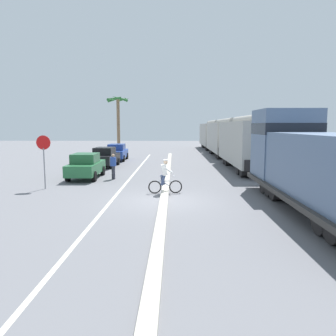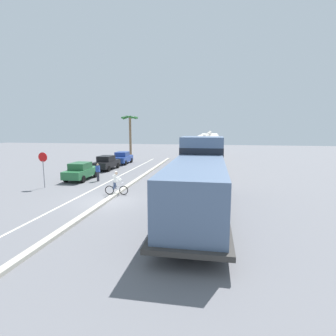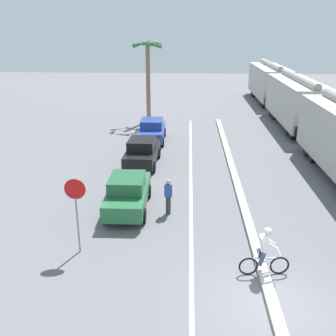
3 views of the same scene
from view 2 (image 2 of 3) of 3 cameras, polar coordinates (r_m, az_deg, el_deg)
The scene contains 14 objects.
ground_plane at distance 18.03m, azimuth -12.95°, elevation -6.93°, with size 120.00×120.00×0.00m, color slate.
median_curb at distance 23.50m, azimuth -7.31°, elevation -2.92°, with size 0.36×36.00×0.16m, color #B2AD9E.
lane_stripe at distance 24.32m, azimuth -12.72°, elevation -2.86°, with size 0.14×36.00×0.01m, color silver.
locomotive at distance 14.87m, azimuth 6.72°, elevation -2.98°, with size 3.10×11.61×4.20m.
hopper_car_lead at distance 26.85m, azimuth 8.18°, elevation 2.82°, with size 2.90×10.60×4.18m.
hopper_car_middle at distance 38.41m, azimuth 8.72°, elevation 4.57°, with size 2.90×10.60×4.18m.
hopper_car_trailing at distance 49.98m, azimuth 9.01°, elevation 5.51°, with size 2.90×10.60×4.18m.
parked_car_green at distance 25.68m, azimuth -18.40°, elevation -0.64°, with size 1.88×4.22×1.62m.
parked_car_black at distance 31.09m, azimuth -13.22°, elevation 1.14°, with size 1.95×4.26×1.62m.
parked_car_blue at distance 35.77m, azimuth -9.86°, elevation 2.21°, with size 1.88×4.22×1.62m.
cyclist at distance 19.28m, azimuth -11.24°, elevation -3.36°, with size 1.71×0.49×1.71m.
stop_sign at distance 23.12m, azimuth -25.54°, elevation 0.98°, with size 0.76×0.08×2.88m.
palm_tree_near at distance 41.63m, azimuth -8.24°, elevation 9.01°, with size 2.71×2.72×6.83m.
pedestrian_by_cars at distance 24.53m, azimuth -15.02°, elevation -0.84°, with size 0.34×0.22×1.62m.
Camera 2 is at (6.85, -15.98, 4.80)m, focal length 28.00 mm.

